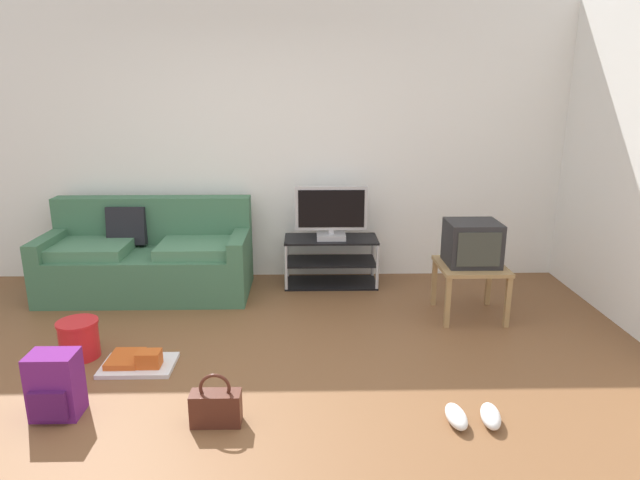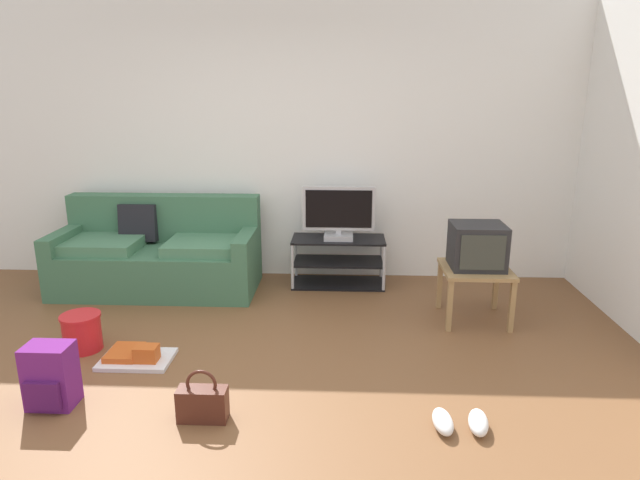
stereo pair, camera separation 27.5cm
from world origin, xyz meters
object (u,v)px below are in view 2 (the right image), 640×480
couch (158,255)px  cleaning_bucket (82,331)px  crt_tv (477,246)px  sneakers_pair (460,422)px  flat_tv (339,214)px  floor_tray (136,356)px  side_table (475,276)px  handbag (203,403)px  tv_stand (338,261)px  backpack (51,376)px

couch → cleaning_bucket: 1.35m
crt_tv → sneakers_pair: crt_tv is taller
crt_tv → flat_tv: bearing=145.8°
couch → sneakers_pair: 3.31m
crt_tv → sneakers_pair: 1.74m
sneakers_pair → cleaning_bucket: bearing=161.4°
floor_tray → sneakers_pair: bearing=-18.3°
flat_tv → side_table: size_ratio=1.26×
floor_tray → couch: bearing=101.8°
handbag → cleaning_bucket: bearing=142.6°
sneakers_pair → floor_tray: 2.26m
side_table → crt_tv: 0.25m
handbag → floor_tray: bearing=133.8°
sneakers_pair → floor_tray: size_ratio=0.67×
couch → handbag: size_ratio=5.83×
tv_stand → backpack: bearing=-127.2°
flat_tv → side_table: (1.14, -0.79, -0.33)m
couch → crt_tv: bearing=-12.1°
side_table → sneakers_pair: bearing=-104.6°
couch → side_table: couch is taller
side_table → handbag: side_table is taller
crt_tv → side_table: bearing=-90.0°
tv_stand → crt_tv: bearing=-35.0°
flat_tv → side_table: 1.43m
sneakers_pair → floor_tray: (-2.14, 0.71, -0.01)m
crt_tv → cleaning_bucket: 3.13m
tv_stand → cleaning_bucket: 2.40m
cleaning_bucket → side_table: bearing=13.0°
crt_tv → backpack: crt_tv is taller
tv_stand → side_table: 1.41m
handbag → cleaning_bucket: (-1.11, 0.85, 0.04)m
tv_stand → flat_tv: (0.00, -0.02, 0.49)m
cleaning_bucket → sneakers_pair: size_ratio=0.87×
flat_tv → cleaning_bucket: (-1.87, -1.49, -0.57)m
sneakers_pair → backpack: bearing=176.8°
backpack → floor_tray: (0.30, 0.57, -0.16)m
flat_tv → sneakers_pair: (0.73, -2.36, -0.68)m
handbag → tv_stand: bearing=72.2°
tv_stand → crt_tv: size_ratio=2.12×
couch → side_table: bearing=-12.4°
backpack → handbag: 0.96m
side_table → handbag: bearing=-140.8°
side_table → backpack: side_table is taller
handbag → cleaning_bucket: 1.40m
crt_tv → cleaning_bucket: bearing=-166.7°
couch → sneakers_pair: size_ratio=5.61×
side_table → backpack: bearing=-153.3°
tv_stand → side_table: bearing=-35.5°
handbag → cleaning_bucket: handbag is taller
couch → flat_tv: size_ratio=2.72×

